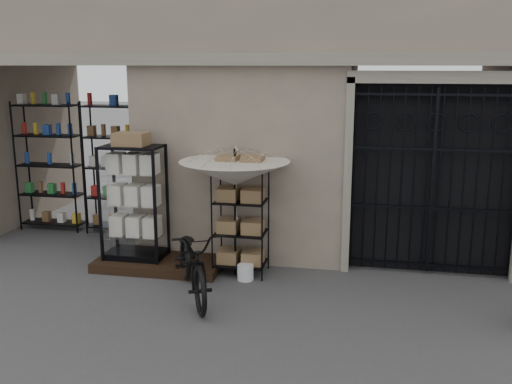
% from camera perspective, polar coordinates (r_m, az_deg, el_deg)
% --- Properties ---
extents(ground, '(80.00, 80.00, 0.00)m').
position_cam_1_polar(ground, '(7.36, 4.09, -12.98)').
color(ground, black).
rests_on(ground, ground).
extents(shop_recess, '(3.00, 1.70, 3.00)m').
position_cam_1_polar(shop_recess, '(10.91, -17.95, 3.19)').
color(shop_recess, black).
rests_on(shop_recess, ground).
extents(shop_shelving, '(2.70, 0.50, 2.50)m').
position_cam_1_polar(shop_shelving, '(11.40, -16.88, 2.37)').
color(shop_shelving, black).
rests_on(shop_shelving, ground).
extents(iron_gate, '(2.50, 0.21, 3.00)m').
position_cam_1_polar(iron_gate, '(9.07, 17.13, 1.42)').
color(iron_gate, black).
rests_on(iron_gate, ground).
extents(step_platform, '(2.00, 0.90, 0.15)m').
position_cam_1_polar(step_platform, '(9.28, -9.63, -7.08)').
color(step_platform, black).
rests_on(step_platform, ground).
extents(display_cabinet, '(0.98, 0.69, 1.96)m').
position_cam_1_polar(display_cabinet, '(9.19, -12.09, -1.59)').
color(display_cabinet, black).
rests_on(display_cabinet, step_platform).
extents(wire_rack, '(0.92, 0.80, 1.75)m').
position_cam_1_polar(wire_rack, '(8.71, -1.54, -2.80)').
color(wire_rack, black).
rests_on(wire_rack, ground).
extents(market_umbrella, '(1.89, 1.91, 2.35)m').
position_cam_1_polar(market_umbrella, '(8.47, -2.15, 2.55)').
color(market_umbrella, black).
rests_on(market_umbrella, ground).
extents(white_bucket, '(0.31, 0.31, 0.24)m').
position_cam_1_polar(white_bucket, '(8.67, -1.06, -8.03)').
color(white_bucket, silver).
rests_on(white_bucket, ground).
extents(bicycle, '(1.08, 1.24, 1.97)m').
position_cam_1_polar(bicycle, '(8.18, -6.24, -10.28)').
color(bicycle, black).
rests_on(bicycle, ground).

